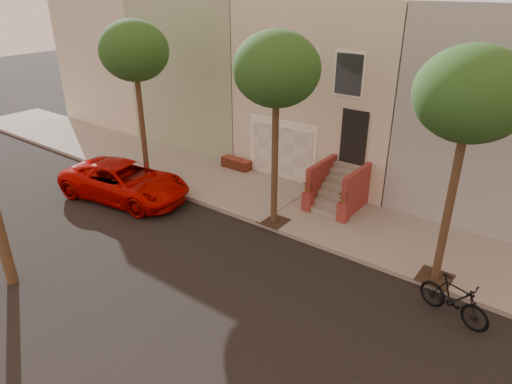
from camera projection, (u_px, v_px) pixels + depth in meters
The scene contains 9 objects.
ground at pixel (171, 266), 13.51m from camera, with size 90.00×90.00×0.00m, color black.
sidewalk at pixel (274, 201), 17.36m from camera, with size 40.00×3.70×0.15m, color gray.
house_row at pixel (351, 81), 20.08m from camera, with size 33.10×11.70×7.00m.
tree_left at pixel (134, 52), 17.11m from camera, with size 2.70×2.57×6.30m.
tree_mid at pixel (276, 71), 13.57m from camera, with size 2.70×2.57×6.30m.
tree_right at pixel (471, 96), 10.58m from camera, with size 2.70×2.57×6.30m.
utility_pole at pixel (446, 252), 4.65m from camera, with size 23.60×1.22×10.00m.
pickup_truck at pixel (125, 181), 17.43m from camera, with size 2.37×5.15×1.43m, color #B60400.
motorcycle at pixel (454, 299), 11.23m from camera, with size 0.53×1.88×1.13m, color black.
Camera 1 is at (8.82, -7.53, 7.71)m, focal length 31.97 mm.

